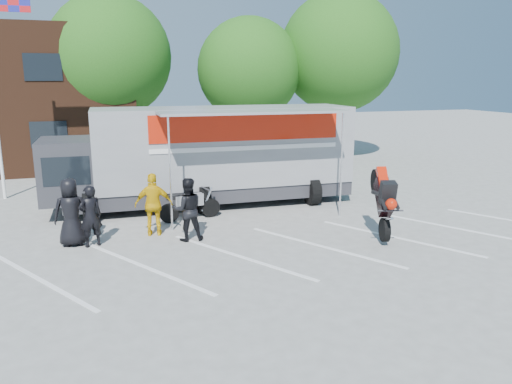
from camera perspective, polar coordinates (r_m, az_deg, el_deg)
ground at (r=12.13m, az=-1.50°, el=-9.00°), size 100.00×100.00×0.00m
parking_bay_lines at (r=13.02m, az=-2.81°, el=-7.42°), size 18.09×13.33×0.01m
tree_left at (r=26.81m, az=-16.38°, el=14.62°), size 6.12×6.12×8.64m
tree_mid at (r=27.07m, az=-0.80°, el=13.78°), size 5.44×5.44×7.68m
tree_right at (r=28.58m, az=9.47°, el=15.44°), size 6.46×6.46×9.12m
transporter_truck at (r=18.34m, az=-5.08°, el=-1.44°), size 11.23×5.68×3.52m
parked_motorcycle at (r=16.47m, az=-7.49°, el=-3.16°), size 2.20×1.07×1.11m
stunt_bike_rider at (r=15.07m, az=13.59°, el=-4.94°), size 1.40×2.07×2.22m
spectator_leather_a at (r=14.53m, az=-20.38°, el=-2.18°), size 0.94×0.62×1.90m
spectator_leather_b at (r=14.30m, az=-18.40°, el=-2.64°), size 0.72×0.57×1.71m
spectator_leather_c at (r=14.21m, az=-7.85°, el=-1.99°), size 0.91×0.73×1.81m
spectator_hivis at (r=14.83m, az=-11.61°, el=-1.41°), size 1.15×0.63×1.85m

